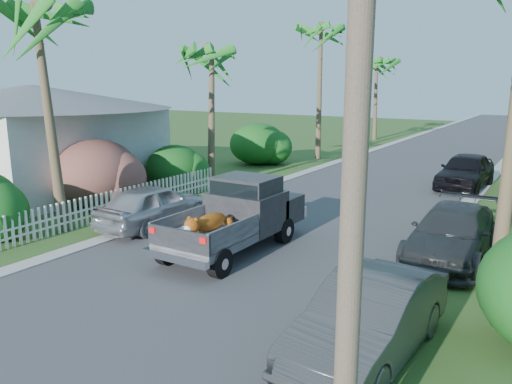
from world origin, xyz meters
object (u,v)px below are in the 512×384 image
Objects in this scene: palm_l_a at (39,5)px; palm_l_c at (321,28)px; pickup_truck at (241,214)px; parked_car_rf at (465,171)px; house_left at (35,141)px; parked_car_rn at (369,319)px; palm_l_b at (210,50)px; parked_car_ln at (154,206)px; palm_l_d at (378,61)px; parked_car_rm at (452,234)px; utility_pole_a at (358,93)px.

palm_l_c reaches higher than palm_l_a.
palm_l_c is (-5.64, 17.17, 6.90)m from pickup_truck.
pickup_truck is 1.10× the size of parked_car_rf.
house_left is (-16.60, -10.13, 1.33)m from parked_car_rf.
parked_car_rf is 0.52× the size of house_left.
parked_car_rn is 0.53× the size of palm_l_a.
palm_l_c reaches higher than parked_car_rn.
parked_car_rn is 16.86m from palm_l_b.
parked_car_rf is (3.96, 12.30, -0.22)m from pickup_truck.
palm_l_d is at bearing -85.35° from parked_car_ln.
parked_car_rn is 0.58× the size of palm_l_b.
palm_l_b is (-2.78, 6.92, 5.43)m from parked_car_ln.
palm_l_c reaches higher than pickup_truck.
pickup_truck is 6.41m from parked_car_rn.
parked_car_ln reaches higher than parked_car_rn.
pickup_truck is 12.92m from parked_car_rf.
parked_car_rf is 0.60× the size of palm_l_d.
parked_car_rm is 13.45m from palm_l_a.
parked_car_ln is 6.90m from palm_l_a.
parked_car_ln is at bearing -119.01° from parked_car_rf.
parked_car_rf is at bearing -26.90° from palm_l_c.
palm_l_d is 28.11m from house_left.
palm_l_a is at bearing -121.45° from parked_car_rf.
palm_l_a is (-5.84, -1.83, 5.92)m from pickup_truck.
pickup_truck is 0.56× the size of palm_l_c.
parked_car_rn is at bearing -9.96° from palm_l_a.
parked_car_rm is 1.13× the size of parked_car_ln.
pickup_truck is at bearing 175.88° from parked_car_ln.
palm_l_a is (-11.02, 1.94, 6.22)m from parked_car_rn.
parked_car_rf is 0.52× the size of utility_pole_a.
house_left reaches higher than parked_car_rn.
palm_l_b is 22.00m from palm_l_d.
parked_car_rm is (5.36, 2.24, -0.32)m from pickup_truck.
palm_l_b is at bearing 93.81° from palm_l_a.
palm_l_b is 18.77m from utility_pole_a.
palm_l_a is at bearing 157.04° from utility_pole_a.
parked_car_rn is 0.48× the size of utility_pole_a.
parked_car_rf is 14.26m from parked_car_ln.
parked_car_rm is 0.58× the size of palm_l_a.
house_left is at bearing 149.53° from palm_l_a.
house_left is at bearing 164.69° from parked_car_rn.
parked_car_rm is (0.18, 6.01, -0.02)m from parked_car_rn.
palm_l_c is (0.80, 10.00, 1.77)m from palm_l_b.
parked_car_rn is at bearing -18.42° from house_left.
pickup_truck is at bearing 131.12° from utility_pole_a.
parked_car_rf is (-1.40, 10.06, 0.10)m from parked_car_rm.
parked_car_rm is at bearing -22.67° from palm_l_b.
parked_car_ln is 0.57× the size of palm_l_b.
palm_l_c reaches higher than utility_pole_a.
palm_l_c is (-10.82, 20.94, 7.20)m from parked_car_rn.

